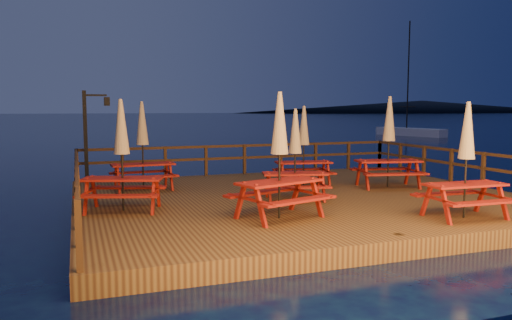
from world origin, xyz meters
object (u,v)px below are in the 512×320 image
Objects in this scene: sailboat at (410,132)px; picnic_table_0 at (389,140)px; picnic_table_2 at (295,153)px; picnic_table_1 at (279,153)px; lamp_post at (90,128)px.

sailboat reaches higher than picnic_table_0.
picnic_table_0 is at bearing 30.28° from picnic_table_2.
sailboat is at bearing 31.49° from picnic_table_1.
picnic_table_0 is 3.73m from picnic_table_2.
lamp_post is 9.53m from picnic_table_0.
lamp_post is at bearing 100.33° from picnic_table_1.
lamp_post is at bearing 149.20° from picnic_table_2.
picnic_table_0 is (8.58, -4.14, -0.35)m from lamp_post.
sailboat is (31.43, 25.15, -1.81)m from lamp_post.
picnic_table_2 is (4.99, -5.12, -0.54)m from lamp_post.
picnic_table_0 is 5.62m from picnic_table_1.
picnic_table_1 is at bearing -108.12° from picnic_table_2.
picnic_table_1 is at bearing -61.86° from lamp_post.
sailboat is at bearing 63.81° from picnic_table_2.
picnic_table_2 is (1.24, 1.90, -0.19)m from picnic_table_1.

